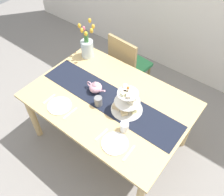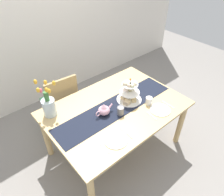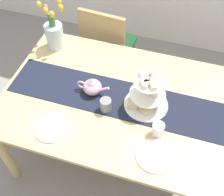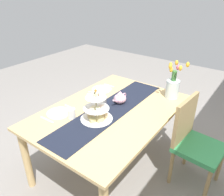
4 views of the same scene
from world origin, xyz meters
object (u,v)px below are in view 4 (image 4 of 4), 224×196
Objects in this scene: dinner_plate_left at (102,89)px; mug_white_text at (71,113)px; tiered_cake_stand at (97,110)px; fork_left at (109,85)px; knife_right at (47,120)px; teapot at (120,98)px; fork_right at (70,107)px; dining_table at (110,117)px; mug_grey at (103,101)px; dinner_plate_right at (59,113)px; knife_left at (94,94)px; tulip_vase at (173,86)px; chair_left at (194,140)px.

mug_white_text is at bearing 13.77° from dinner_plate_left.
dinner_plate_left is (-0.53, -0.36, -0.09)m from tiered_cake_stand.
knife_right is (0.96, 0.00, 0.00)m from fork_left.
teapot is 1.59× the size of fork_right.
dining_table is 16.62× the size of mug_grey.
dinner_plate_right is 1.35× the size of knife_right.
mug_grey is at bearing -40.93° from teapot.
teapot reaches higher than knife_left.
knife_left is at bearing 180.00° from fork_right.
tulip_vase reaches higher than knife_left.
tulip_vase is at bearing 112.18° from dinner_plate_left.
teapot is at bearing 51.34° from fork_left.
knife_left is (0.14, -1.14, 0.22)m from chair_left.
tulip_vase is at bearing 121.02° from knife_left.
knife_left is (-0.17, -0.36, 0.09)m from dining_table.
fork_left and fork_right have the same top height.
tiered_cake_stand is (0.52, -0.77, 0.31)m from chair_left.
knife_left is 0.53m from mug_white_text.
teapot is 0.47m from fork_left.
dinner_plate_right is (0.67, -1.14, 0.22)m from chair_left.
tiered_cake_stand is 1.32× the size of dinner_plate_right.
tiered_cake_stand reaches higher than mug_white_text.
teapot is 0.64m from dinner_plate_right.
chair_left is at bearing 123.67° from mug_white_text.
tiered_cake_stand is 0.54m from knife_left.
chair_left is 0.98m from tiered_cake_stand.
fork_right is at bearing -65.21° from chair_left.
mug_white_text is (0.33, -0.20, 0.14)m from dining_table.
dinner_plate_right is (0.53, 0.00, 0.00)m from knife_left.
teapot is at bearing 151.53° from knife_right.
teapot is at bearing 180.00° from tiered_cake_stand.
dinner_plate_right is at bearing -32.17° from mug_grey.
dining_table is 9.29× the size of knife_right.
dining_table is at bearing 148.64° from mug_white_text.
tulip_vase is 0.82m from dinner_plate_left.
teapot is 0.18m from mug_grey.
tulip_vase reaches higher than mug_grey.
mug_white_text reaches higher than knife_left.
mug_white_text is at bearing -12.86° from mug_grey.
chair_left reaches higher than knife_right.
tiered_cake_stand reaches higher than mug_grey.
dining_table is at bearing 134.22° from dinner_plate_right.
dinner_plate_left is at bearing -166.23° from mug_white_text.
fork_left is at bearing 180.00° from dinner_plate_left.
dinner_plate_left is 1.35× the size of knife_right.
mug_white_text is (0.51, 0.16, 0.04)m from knife_left.
knife_right is (0.50, -0.36, 0.09)m from dining_table.
chair_left is 1.17m from fork_left.
dinner_plate_left is at bearing -139.36° from mug_grey.
tulip_vase reaches higher than dining_table.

